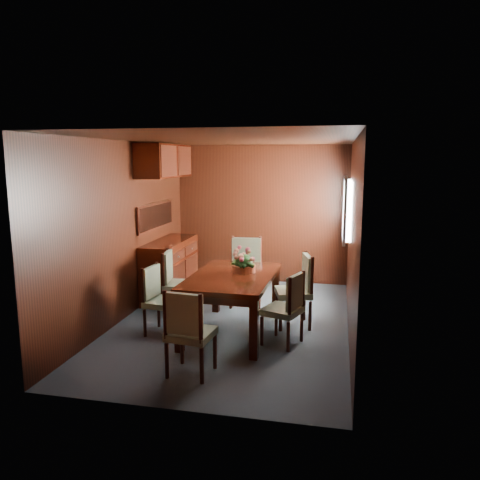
% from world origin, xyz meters
% --- Properties ---
extents(ground, '(4.50, 4.50, 0.00)m').
position_xyz_m(ground, '(0.00, 0.00, 0.00)').
color(ground, '#313B42').
rests_on(ground, ground).
extents(room_shell, '(3.06, 4.52, 2.41)m').
position_xyz_m(room_shell, '(-0.10, 0.33, 1.63)').
color(room_shell, black).
rests_on(room_shell, ground).
extents(sideboard, '(0.48, 1.40, 0.90)m').
position_xyz_m(sideboard, '(-1.25, 1.00, 0.45)').
color(sideboard, black).
rests_on(sideboard, ground).
extents(dining_table, '(1.03, 1.61, 0.74)m').
position_xyz_m(dining_table, '(0.06, -0.33, 0.64)').
color(dining_table, black).
rests_on(dining_table, ground).
extents(chair_left_near, '(0.44, 0.45, 0.86)m').
position_xyz_m(chair_left_near, '(-0.83, -0.54, 0.48)').
color(chair_left_near, black).
rests_on(chair_left_near, ground).
extents(chair_left_far, '(0.47, 0.49, 0.92)m').
position_xyz_m(chair_left_far, '(-0.87, 0.16, 0.51)').
color(chair_left_far, black).
rests_on(chair_left_far, ground).
extents(chair_right_near, '(0.51, 0.52, 0.87)m').
position_xyz_m(chair_right_near, '(0.78, -0.59, 0.48)').
color(chair_right_near, black).
rests_on(chair_right_near, ground).
extents(chair_right_far, '(0.54, 0.55, 0.96)m').
position_xyz_m(chair_right_far, '(0.86, 0.09, 0.53)').
color(chair_right_far, black).
rests_on(chair_right_far, ground).
extents(chair_head, '(0.47, 0.45, 0.91)m').
position_xyz_m(chair_head, '(-0.09, -1.61, 0.50)').
color(chair_head, black).
rests_on(chair_head, ground).
extents(chair_foot, '(0.54, 0.52, 1.01)m').
position_xyz_m(chair_foot, '(-0.01, 0.89, 0.56)').
color(chair_foot, black).
rests_on(chair_foot, ground).
extents(flower_centerpiece, '(0.32, 0.32, 0.32)m').
position_xyz_m(flower_centerpiece, '(0.18, -0.17, 0.90)').
color(flower_centerpiece, '#AE5B35').
rests_on(flower_centerpiece, dining_table).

